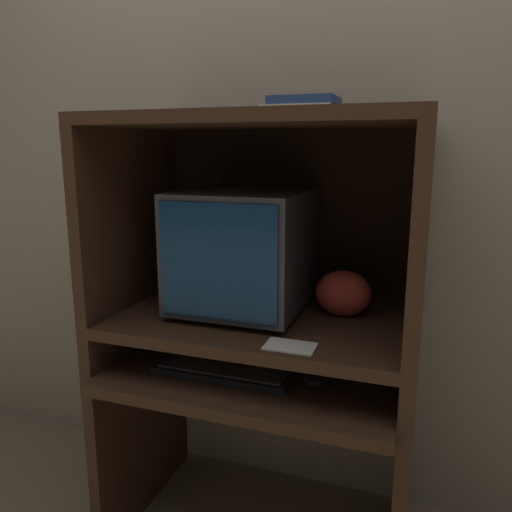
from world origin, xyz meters
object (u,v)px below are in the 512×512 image
(keyboard, at_px, (223,371))
(book_stack, at_px, (302,106))
(snack_bag, at_px, (343,293))
(mouse, at_px, (314,382))
(crt_monitor, at_px, (245,249))

(keyboard, distance_m, book_stack, 0.84)
(keyboard, xyz_separation_m, snack_bag, (0.32, 0.22, 0.22))
(mouse, xyz_separation_m, book_stack, (-0.09, 0.16, 0.79))
(crt_monitor, xyz_separation_m, mouse, (0.28, -0.17, -0.35))
(crt_monitor, height_order, snack_bag, crt_monitor)
(crt_monitor, distance_m, mouse, 0.48)
(mouse, bearing_deg, keyboard, -176.81)
(keyboard, bearing_deg, crt_monitor, 88.83)
(crt_monitor, relative_size, snack_bag, 2.55)
(keyboard, relative_size, mouse, 6.45)
(keyboard, bearing_deg, book_stack, 42.49)
(crt_monitor, height_order, keyboard, crt_monitor)
(book_stack, bearing_deg, keyboard, -137.51)
(book_stack, bearing_deg, snack_bag, 20.24)
(crt_monitor, height_order, mouse, crt_monitor)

